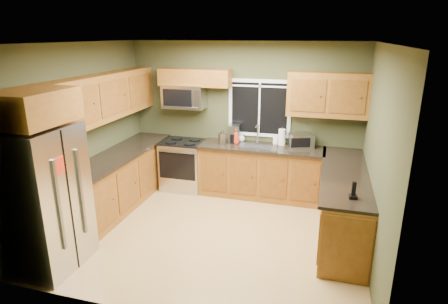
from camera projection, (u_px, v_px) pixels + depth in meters
The scene contains 29 objects.
floor at pixel (214, 233), 5.54m from camera, with size 4.20×4.20×0.00m, color tan.
ceiling at pixel (213, 43), 4.72m from camera, with size 4.20×4.20×0.00m, color white.
back_wall at pixel (243, 118), 6.78m from camera, with size 4.20×4.20×0.00m, color #3C3F24.
front_wall at pixel (156, 198), 3.48m from camera, with size 4.20×4.20×0.00m, color #3C3F24.
left_wall at pixel (81, 135), 5.67m from camera, with size 3.60×3.60×0.00m, color #3C3F24.
right_wall at pixel (377, 158), 4.59m from camera, with size 3.60×3.60×0.00m, color #3C3F24.
window at pixel (259, 108), 6.63m from camera, with size 1.12×0.03×1.02m.
base_cabinets_left at pixel (120, 180), 6.30m from camera, with size 0.60×2.65×0.90m, color brown.
countertop_left at pixel (119, 154), 6.15m from camera, with size 0.65×2.65×0.04m, color black.
base_cabinets_back at pixel (261, 172), 6.67m from camera, with size 2.17×0.60×0.90m, color brown.
countertop_back at pixel (262, 148), 6.51m from camera, with size 2.17×0.65×0.04m, color black.
base_cabinets_peninsula at pixel (343, 204), 5.43m from camera, with size 0.60×2.52×0.90m.
countertop_peninsula at pixel (345, 173), 5.31m from camera, with size 0.65×2.50×0.04m, color black.
upper_cabinets_left at pixel (105, 97), 5.91m from camera, with size 0.33×2.65×0.72m, color brown.
upper_cabinets_back_left at pixel (195, 78), 6.63m from camera, with size 1.30×0.33×0.30m, color brown.
upper_cabinets_back_right at pixel (328, 95), 6.10m from camera, with size 1.30×0.33×0.72m, color brown.
upper_cabinet_over_fridge at pixel (30, 107), 4.18m from camera, with size 0.72×0.90×0.38m, color brown.
refrigerator at pixel (45, 199), 4.52m from camera, with size 0.74×0.90×1.80m.
range at pixel (184, 165), 7.01m from camera, with size 0.76×0.69×0.94m.
microwave at pixel (184, 96), 6.76m from camera, with size 0.76×0.41×0.42m.
sink at pixel (255, 145), 6.54m from camera, with size 0.60×0.42×0.36m.
toaster_oven at pixel (301, 140), 6.42m from camera, with size 0.46×0.42×0.24m.
coffee_maker at pixel (234, 134), 6.72m from camera, with size 0.22×0.28×0.31m.
kettle at pixel (222, 138), 6.61m from camera, with size 0.17×0.17×0.25m.
paper_towel_roll at pixel (282, 137), 6.55m from camera, with size 0.16×0.16×0.31m.
soap_bottle_a at pixel (236, 136), 6.63m from camera, with size 0.10×0.10×0.27m, color red.
soap_bottle_b at pixel (275, 139), 6.63m from camera, with size 0.08×0.08×0.17m, color white.
soap_bottle_c at pixel (241, 137), 6.79m from camera, with size 0.12×0.12×0.15m, color white.
cordless_phone at pixel (353, 193), 4.43m from camera, with size 0.10×0.10×0.21m.
Camera 1 is at (1.47, -4.70, 2.81)m, focal length 30.00 mm.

